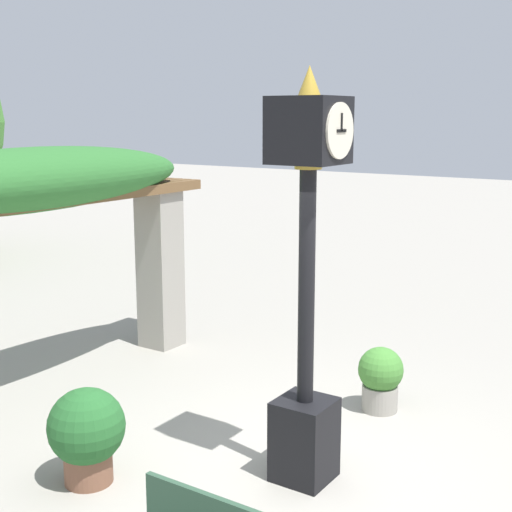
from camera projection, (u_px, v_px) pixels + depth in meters
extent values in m
plane|color=gray|center=(293.00, 467.00, 6.38)|extent=(60.00, 60.00, 0.00)
cube|color=black|center=(304.00, 439.00, 6.13)|extent=(0.47, 0.47, 0.72)
cylinder|color=black|center=(307.00, 288.00, 5.86)|extent=(0.14, 0.14, 1.96)
cylinder|color=gold|center=(308.00, 167.00, 5.67)|extent=(0.22, 0.22, 0.04)
cube|color=black|center=(309.00, 130.00, 5.61)|extent=(0.53, 0.53, 0.53)
cylinder|color=beige|center=(340.00, 131.00, 5.46)|extent=(0.43, 0.02, 0.43)
cylinder|color=beige|center=(279.00, 130.00, 5.76)|extent=(0.43, 0.02, 0.43)
cube|color=black|center=(342.00, 131.00, 5.46)|extent=(0.15, 0.01, 0.02)
cube|color=black|center=(342.00, 122.00, 5.44)|extent=(0.02, 0.01, 0.14)
cone|color=gold|center=(310.00, 81.00, 5.54)|extent=(0.18, 0.18, 0.24)
cube|color=gray|center=(160.00, 269.00, 9.56)|extent=(0.46, 0.46, 2.11)
cube|color=brown|center=(51.00, 203.00, 7.59)|extent=(5.04, 0.12, 0.12)
cube|color=brown|center=(41.00, 202.00, 7.68)|extent=(5.04, 0.12, 0.12)
cube|color=brown|center=(32.00, 201.00, 7.76)|extent=(5.04, 0.12, 0.12)
cube|color=brown|center=(22.00, 200.00, 7.84)|extent=(5.04, 0.12, 0.12)
ellipsoid|color=#2D6B2D|center=(35.00, 180.00, 7.67)|extent=(4.47, 1.06, 0.70)
cylinder|color=brown|center=(88.00, 468.00, 6.10)|extent=(0.41, 0.41, 0.26)
sphere|color=#235B28|center=(86.00, 426.00, 6.03)|extent=(0.66, 0.66, 0.66)
cylinder|color=gray|center=(380.00, 398.00, 7.59)|extent=(0.38, 0.38, 0.28)
sphere|color=#427F33|center=(381.00, 369.00, 7.53)|extent=(0.48, 0.48, 0.48)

